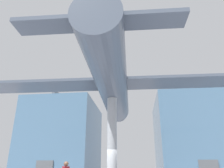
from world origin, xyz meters
name	(u,v)px	position (x,y,z in m)	size (l,w,h in m)	color
glass_pavilion_left	(63,141)	(-8.03, 14.69, 4.81)	(8.24, 10.36, 10.19)	slate
glass_pavilion_right	(192,140)	(8.03, 14.69, 4.81)	(8.24, 10.36, 10.19)	slate
support_pylon_central	(112,144)	(0.00, 0.00, 2.83)	(0.58, 0.58, 5.65)	#999EA3
suspended_airplane	(112,85)	(0.00, 0.15, 6.66)	(21.18, 15.52, 3.44)	#4C5666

